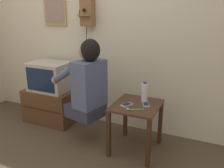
{
  "coord_description": "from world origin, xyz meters",
  "views": [
    {
      "loc": [
        1.24,
        -1.55,
        1.46
      ],
      "look_at": [
        0.28,
        0.55,
        0.73
      ],
      "focal_mm": 38.0,
      "sensor_mm": 36.0,
      "label": 1
    }
  ],
  "objects": [
    {
      "name": "television",
      "position": [
        -0.72,
        0.81,
        0.63
      ],
      "size": [
        0.51,
        0.38,
        0.37
      ],
      "color": "#ADA89E",
      "rests_on": "tv_stand"
    },
    {
      "name": "cell_phone_held",
      "position": [
        0.45,
        0.54,
        0.53
      ],
      "size": [
        0.11,
        0.14,
        0.01
      ],
      "rotation": [
        0.0,
        0.0,
        -0.45
      ],
      "color": "silver",
      "rests_on": "side_table"
    },
    {
      "name": "water_bottle",
      "position": [
        0.58,
        0.72,
        0.63
      ],
      "size": [
        0.07,
        0.07,
        0.22
      ],
      "color": "silver",
      "rests_on": "side_table"
    },
    {
      "name": "side_table",
      "position": [
        0.53,
        0.6,
        0.42
      ],
      "size": [
        0.47,
        0.52,
        0.53
      ],
      "color": "#422819",
      "rests_on": "ground_plane"
    },
    {
      "name": "wall_back",
      "position": [
        0.0,
        1.1,
        1.27
      ],
      "size": [
        6.8,
        0.05,
        2.55
      ],
      "color": "beige",
      "rests_on": "ground_plane"
    },
    {
      "name": "tv_stand",
      "position": [
        -0.74,
        0.82,
        0.22
      ],
      "size": [
        0.67,
        0.46,
        0.44
      ],
      "color": "#51331E",
      "rests_on": "ground_plane"
    },
    {
      "name": "cell_phone_spare",
      "position": [
        0.63,
        0.63,
        0.53
      ],
      "size": [
        0.1,
        0.14,
        0.01
      ],
      "rotation": [
        0.0,
        0.0,
        0.4
      ],
      "color": "silver",
      "rests_on": "side_table"
    },
    {
      "name": "framed_picture",
      "position": [
        -0.77,
        1.07,
        1.49
      ],
      "size": [
        0.34,
        0.03,
        0.47
      ],
      "color": "tan"
    },
    {
      "name": "ground_plane",
      "position": [
        0.0,
        0.0,
        0.0
      ],
      "size": [
        14.0,
        14.0,
        0.0
      ],
      "primitive_type": "plane",
      "color": "#4C3D2D"
    },
    {
      "name": "toothbrush",
      "position": [
        0.56,
        0.45,
        0.54
      ],
      "size": [
        0.16,
        0.09,
        0.02
      ],
      "rotation": [
        0.0,
        0.0,
        2.07
      ],
      "color": "#4CBF66",
      "rests_on": "side_table"
    },
    {
      "name": "wall_phone_antique",
      "position": [
        -0.26,
        1.02,
        1.44
      ],
      "size": [
        0.2,
        0.19,
        0.75
      ],
      "color": "brown"
    },
    {
      "name": "person",
      "position": [
        -0.0,
        0.54,
        0.72
      ],
      "size": [
        0.6,
        0.47,
        0.87
      ],
      "rotation": [
        0.0,
        0.0,
        1.33
      ],
      "color": "#2D3347",
      "rests_on": "ground_plane"
    }
  ]
}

